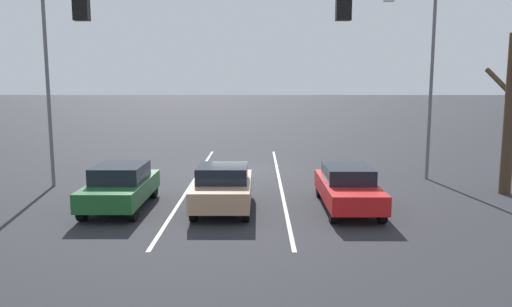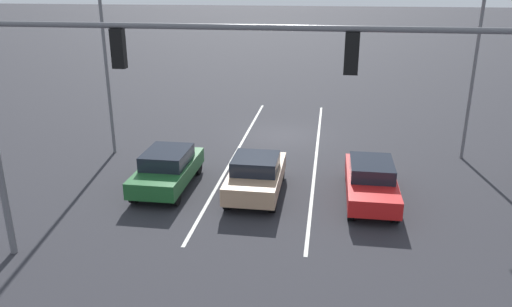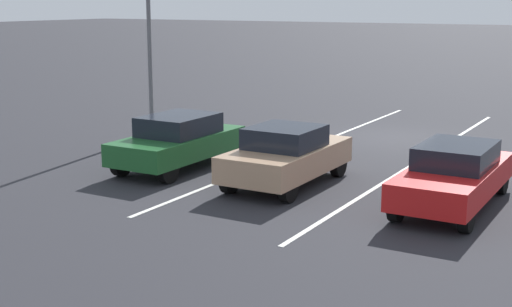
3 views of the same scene
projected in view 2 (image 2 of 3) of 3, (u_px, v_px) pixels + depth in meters
The scene contains 9 objects.
ground_plane at pixel (282, 135), 25.27m from camera, with size 240.00×240.00×0.00m, color #28282D.
lane_stripe_left_divider at pixel (316, 155), 22.45m from camera, with size 0.12×17.51×0.01m, color silver.
lane_stripe_center_divider at pixel (237, 151), 22.96m from camera, with size 0.12×17.51×0.01m, color silver.
car_darkgreen_rightlane_front at pixel (167, 168), 18.81m from camera, with size 1.78×4.17×1.47m.
car_tan_midlane_front at pixel (256, 175), 18.22m from camera, with size 1.83×4.01×1.49m.
car_red_leftlane_front at pixel (371, 180), 17.79m from camera, with size 1.70×4.51×1.41m.
traffic_signal_gantry at pixel (127, 81), 12.27m from camera, with size 12.78×0.37×6.89m.
street_lamp_right_shoulder at pixel (107, 34), 21.06m from camera, with size 2.00×0.24×9.31m.
street_lamp_left_shoulder at pixel (470, 55), 20.64m from camera, with size 2.22×0.24×7.75m.
Camera 2 is at (-2.27, 24.06, 7.58)m, focal length 35.00 mm.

